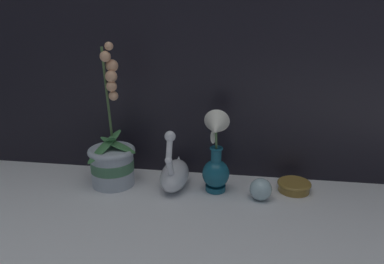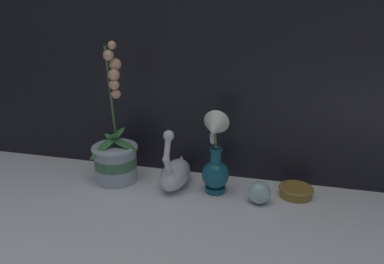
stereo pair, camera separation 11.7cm
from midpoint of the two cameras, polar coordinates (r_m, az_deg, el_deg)
name	(u,v)px [view 2 (the right image)]	position (r m, az deg, el deg)	size (l,w,h in m)	color
ground_plane	(193,209)	(1.13, 3.18, -11.75)	(2.80, 2.80, 0.00)	white
orchid_potted_plant	(115,155)	(1.28, -9.06, -3.56)	(0.17, 0.18, 0.47)	#B2BCCC
swan_figurine	(175,172)	(1.24, 0.13, -6.21)	(0.09, 0.20, 0.22)	white
blue_vase	(215,159)	(1.18, 6.39, -4.16)	(0.09, 0.12, 0.28)	#195B75
glass_sphere	(259,193)	(1.18, 13.05, -9.05)	(0.07, 0.07, 0.07)	silver
amber_dish	(296,191)	(1.25, 18.18, -8.54)	(0.11, 0.11, 0.03)	olive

